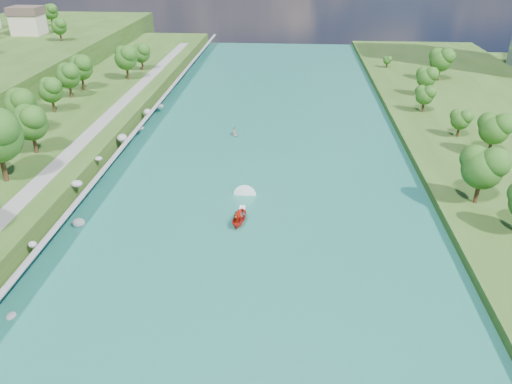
{
  "coord_description": "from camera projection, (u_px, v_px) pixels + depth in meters",
  "views": [
    {
      "loc": [
        5.27,
        -55.63,
        36.92
      ],
      "look_at": [
        0.41,
        10.98,
        2.5
      ],
      "focal_mm": 35.0,
      "sensor_mm": 36.0,
      "label": 1
    }
  ],
  "objects": [
    {
      "name": "trees_ridge",
      "position": [
        13.0,
        26.0,
        144.28
      ],
      "size": [
        22.88,
        54.07,
        10.84
      ],
      "color": "#1E4813",
      "rests_on": "ridge_west"
    },
    {
      "name": "motorboat",
      "position": [
        240.0,
        215.0,
        72.39
      ],
      "size": [
        3.6,
        19.03,
        2.2
      ],
      "rotation": [
        0.0,
        0.0,
        2.99
      ],
      "color": "red",
      "rests_on": "river_water"
    },
    {
      "name": "raft",
      "position": [
        235.0,
        134.0,
        103.0
      ],
      "size": [
        3.01,
        3.34,
        1.72
      ],
      "rotation": [
        0.0,
        0.0,
        0.48
      ],
      "color": "#9C9EA5",
      "rests_on": "river_water"
    },
    {
      "name": "river_water",
      "position": [
        257.0,
        180.0,
        84.27
      ],
      "size": [
        55.0,
        240.0,
        0.1
      ],
      "primitive_type": "cube",
      "color": "#1A645E",
      "rests_on": "ground"
    },
    {
      "name": "ridge_west",
      "position": [
        9.0,
        53.0,
        154.06
      ],
      "size": [
        60.0,
        120.0,
        9.0
      ],
      "primitive_type": "cube",
      "color": "#2D5119",
      "rests_on": "ground"
    },
    {
      "name": "riverside_path",
      "position": [
        67.0,
        156.0,
        84.77
      ],
      "size": [
        3.0,
        200.0,
        0.1
      ],
      "primitive_type": "cube",
      "color": "gray",
      "rests_on": "berm_west"
    },
    {
      "name": "riprap_bank",
      "position": [
        105.0,
        168.0,
        84.42
      ],
      "size": [
        4.72,
        236.0,
        4.08
      ],
      "color": "slate",
      "rests_on": "ground"
    },
    {
      "name": "trees_east",
      "position": [
        499.0,
        147.0,
        81.44
      ],
      "size": [
        18.32,
        142.39,
        10.56
      ],
      "color": "#1E4813",
      "rests_on": "berm_east"
    },
    {
      "name": "ground",
      "position": [
        247.0,
        246.0,
        66.57
      ],
      "size": [
        260.0,
        260.0,
        0.0
      ],
      "primitive_type": "plane",
      "color": "#2D5119",
      "rests_on": "ground"
    }
  ]
}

